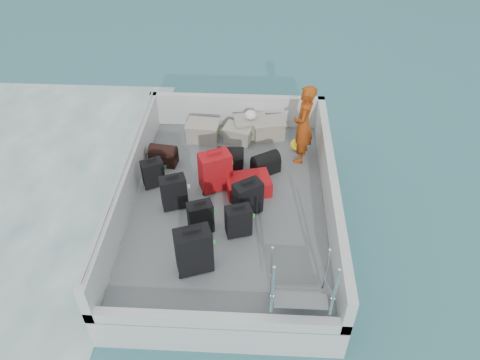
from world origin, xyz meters
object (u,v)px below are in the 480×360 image
at_px(crate_0, 203,132).
at_px(suitcase_3, 194,251).
at_px(suitcase_1, 174,193).
at_px(suitcase_8, 248,185).
at_px(suitcase_4, 201,218).
at_px(suitcase_2, 153,174).
at_px(suitcase_7, 248,199).
at_px(crate_1, 238,135).
at_px(crate_3, 268,129).
at_px(suitcase_6, 238,221).
at_px(crate_2, 250,127).
at_px(suitcase_5, 215,171).
at_px(passenger, 303,125).

bearing_deg(crate_0, suitcase_3, -85.78).
relative_size(suitcase_1, suitcase_8, 0.83).
xyz_separation_m(suitcase_1, suitcase_4, (0.52, -0.54, -0.03)).
relative_size(suitcase_2, suitcase_7, 0.83).
bearing_deg(crate_1, crate_3, 16.38).
bearing_deg(suitcase_6, crate_0, 91.55).
distance_m(suitcase_7, suitcase_8, 0.57).
xyz_separation_m(suitcase_3, crate_0, (-0.25, 3.33, -0.21)).
distance_m(suitcase_1, suitcase_2, 0.71).
distance_m(suitcase_4, crate_3, 2.92).
bearing_deg(crate_2, suitcase_7, -89.27).
distance_m(suitcase_2, suitcase_4, 1.46).
bearing_deg(suitcase_2, suitcase_7, -47.38).
height_order(crate_2, crate_3, crate_2).
xyz_separation_m(suitcase_1, suitcase_2, (-0.47, 0.54, -0.05)).
relative_size(suitcase_5, suitcase_8, 0.97).
height_order(suitcase_5, suitcase_7, suitcase_5).
height_order(suitcase_5, crate_2, suitcase_5).
height_order(suitcase_2, crate_2, suitcase_2).
bearing_deg(suitcase_4, suitcase_8, 33.21).
relative_size(suitcase_5, crate_2, 1.19).
distance_m(suitcase_7, crate_2, 2.30).
height_order(suitcase_4, suitcase_7, suitcase_7).
relative_size(suitcase_7, crate_1, 1.25).
bearing_deg(suitcase_8, suitcase_2, 72.61).
bearing_deg(suitcase_5, passenger, 5.77).
distance_m(suitcase_2, passenger, 2.89).
xyz_separation_m(suitcase_6, passenger, (1.09, 2.05, 0.50)).
xyz_separation_m(suitcase_1, passenger, (2.22, 1.47, 0.47)).
distance_m(suitcase_1, suitcase_8, 1.34).
relative_size(suitcase_8, passenger, 0.49).
xyz_separation_m(suitcase_1, suitcase_7, (1.25, -0.09, 0.01)).
xyz_separation_m(suitcase_2, passenger, (2.68, 0.94, 0.51)).
bearing_deg(crate_0, suitcase_7, -64.78).
bearing_deg(suitcase_1, suitcase_7, -24.26).
xyz_separation_m(suitcase_7, passenger, (0.97, 1.56, 0.46)).
bearing_deg(crate_2, suitcase_8, -89.34).
height_order(suitcase_8, crate_3, crate_3).
bearing_deg(crate_3, crate_2, 173.02).
bearing_deg(suitcase_7, suitcase_8, 58.18).
distance_m(suitcase_5, crate_3, 1.89).
bearing_deg(crate_0, suitcase_6, -71.62).
bearing_deg(crate_0, crate_2, 12.01).
bearing_deg(suitcase_2, suitcase_6, -62.38).
height_order(suitcase_5, suitcase_8, suitcase_5).
relative_size(crate_1, crate_3, 0.86).
distance_m(crate_2, crate_3, 0.37).
height_order(suitcase_7, suitcase_8, suitcase_7).
bearing_deg(suitcase_3, suitcase_4, 70.28).
distance_m(suitcase_7, crate_1, 2.10).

